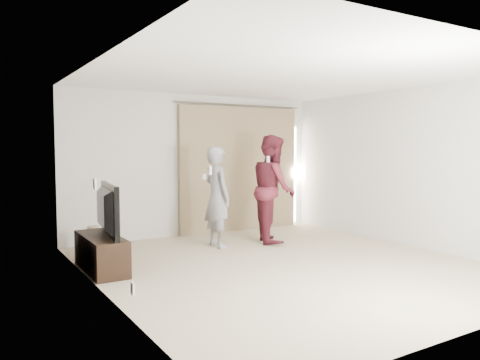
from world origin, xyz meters
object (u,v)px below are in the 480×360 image
tv (100,210)px  person_woman (273,188)px  tv_console (101,253)px  person_man (217,197)px

tv → person_woman: size_ratio=0.65×
tv_console → tv: (0.00, 0.00, 0.58)m
tv → person_man: person_man is taller
person_man → person_woman: 1.04m
tv → person_man: (2.03, 0.52, 0.01)m
tv → tv_console: bearing=0.0°
tv_console → person_man: person_man is taller
person_woman → person_man: bearing=172.9°
tv_console → person_woman: 3.15m
tv_console → person_woman: person_woman is taller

